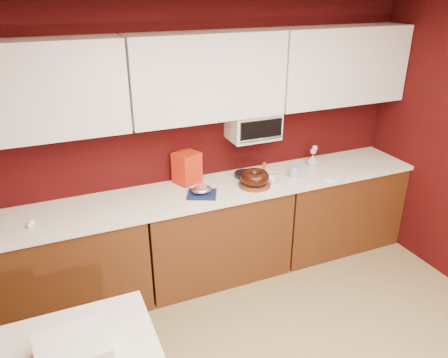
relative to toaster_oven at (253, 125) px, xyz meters
The scene contains 28 objects.
wall_back 0.49m from the toaster_oven, 162.14° to the left, with size 4.00×0.02×2.50m, color #370707.
base_cabinet_left 2.02m from the toaster_oven, behind, with size 1.31×0.58×0.86m, color #4E280F.
base_cabinet_center 1.06m from the toaster_oven, 159.86° to the right, with size 1.31×0.58×0.86m, color #4E280F.
base_cabinet_right 1.30m from the toaster_oven, 10.58° to the right, with size 1.31×0.58×0.86m, color #4E280F.
countertop 0.69m from the toaster_oven, 159.86° to the right, with size 4.00×0.62×0.04m, color white.
upper_cabinet_left 1.85m from the toaster_oven, behind, with size 1.31×0.33×0.70m, color white.
upper_cabinet_center 0.65m from the toaster_oven, behind, with size 1.31×0.33×0.70m, color white.
upper_cabinet_right 1.00m from the toaster_oven, ahead, with size 1.31×0.33×0.70m, color white.
toaster_oven is the anchor object (origin of this frame).
toaster_oven_door 0.16m from the toaster_oven, 90.00° to the right, with size 0.40×0.02×0.18m, color black.
toaster_oven_handle 0.19m from the toaster_oven, 90.00° to the right, with size 0.02×0.02×0.42m, color silver.
cake_base 0.54m from the toaster_oven, 111.11° to the right, with size 0.28×0.28×0.03m, color brown.
bundt_cake 0.49m from the toaster_oven, 111.11° to the right, with size 0.26×0.26×0.10m, color black.
navy_towel 0.80m from the toaster_oven, 156.99° to the right, with size 0.24×0.21×0.02m, color #131E49.
foil_ham_nest 0.78m from the toaster_oven, 156.99° to the right, with size 0.17×0.14×0.06m, color silver.
roasted_ham 0.76m from the toaster_oven, 156.99° to the right, with size 0.10×0.08×0.06m, color #B95954.
pandoro_box 0.71m from the toaster_oven, behind, with size 0.21×0.19×0.28m, color #B10B0D.
dark_pan 0.47m from the toaster_oven, 155.90° to the right, with size 0.20×0.20×0.04m, color black.
coffee_mug 0.50m from the toaster_oven, 76.27° to the right, with size 0.10×0.10×0.11m, color silver.
blue_jar 0.58m from the toaster_oven, 35.56° to the right, with size 0.09×0.09×0.11m, color #1C369A.
flower_vase 0.77m from the toaster_oven, ahead, with size 0.08×0.08×0.12m, color silver.
flower_pink 0.72m from the toaster_oven, ahead, with size 0.06×0.06×0.06m, color pink.
flower_blue 0.74m from the toaster_oven, ahead, with size 0.05×0.05×0.05m, color #94C9ED.
china_plate 0.90m from the toaster_oven, 29.45° to the right, with size 0.23×0.23×0.01m, color white.
amber_bottle 0.45m from the toaster_oven, ahead, with size 0.03×0.03×0.09m, color #92551A.
egg_left 2.03m from the toaster_oven, behind, with size 0.05×0.04×0.04m, color white.
egg_right 2.01m from the toaster_oven, behind, with size 0.05×0.04×0.04m, color white.
newspaper_stack 2.43m from the toaster_oven, 139.31° to the right, with size 0.36×0.30×0.13m, color silver.
Camera 1 is at (-1.29, -1.29, 2.55)m, focal length 35.00 mm.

